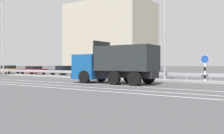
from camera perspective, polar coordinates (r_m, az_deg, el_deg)
ground_plane at (r=25.58m, az=-2.25°, el=-2.90°), size 320.00×320.00×0.00m
lane_strip_0 at (r=19.93m, az=-2.28°, el=-3.91°), size 61.51×0.16×0.01m
lane_strip_1 at (r=18.24m, az=-6.35°, el=-4.34°), size 61.51×0.16×0.01m
lane_strip_2 at (r=17.14m, az=-9.59°, el=-4.67°), size 61.51×0.16×0.01m
median_island at (r=27.14m, az=0.15°, el=-2.50°), size 33.83×1.10×0.18m
median_guardrail at (r=28.17m, az=1.58°, el=-1.41°), size 61.51×0.09×0.78m
dump_truck at (r=21.86m, az=-1.46°, el=-0.20°), size 7.32×2.80×3.49m
median_road_sign at (r=23.22m, az=19.55°, el=-0.28°), size 0.70×0.16×2.35m
street_lamp_0 at (r=40.87m, az=-22.80°, el=6.69°), size 0.71×2.36×10.79m
street_lamp_1 at (r=24.59m, az=11.25°, el=10.57°), size 0.70×2.54×10.58m
parked_car_0 at (r=46.64m, az=-21.69°, el=-0.49°), size 4.36×2.21×1.33m
parked_car_1 at (r=41.31m, az=-16.73°, el=-0.65°), size 4.71×1.90×1.25m
parked_car_2 at (r=36.80m, az=-10.61°, el=-0.76°), size 3.94×2.13×1.34m
parked_car_3 at (r=33.24m, az=-3.61°, el=-0.82°), size 3.95×1.93×1.41m
background_building_0 at (r=51.18m, az=-0.36°, el=6.30°), size 15.67×10.27×13.20m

